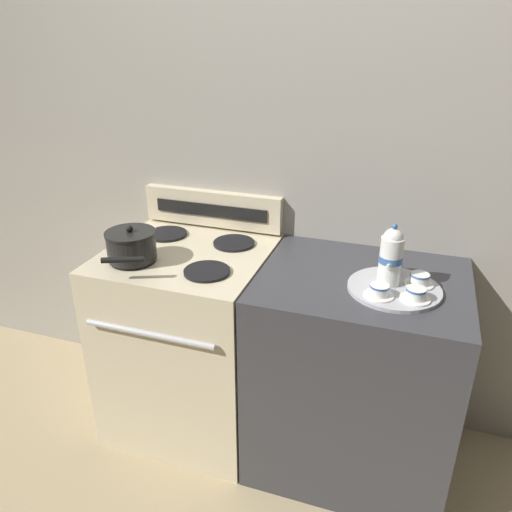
{
  "coord_description": "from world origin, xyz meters",
  "views": [
    {
      "loc": [
        0.5,
        -1.72,
        1.76
      ],
      "look_at": [
        -0.05,
        -0.1,
        0.96
      ],
      "focal_mm": 35.0,
      "sensor_mm": 36.0,
      "label": 1
    }
  ],
  "objects_px": {
    "saucepan": "(131,245)",
    "serving_tray": "(394,289)",
    "teapot": "(391,256)",
    "creamer_jug": "(393,265)",
    "teacup_front": "(420,279)",
    "stove": "(191,339)",
    "teacup_left": "(379,291)",
    "teacup_right": "(416,294)"
  },
  "relations": [
    {
      "from": "saucepan",
      "to": "teacup_front",
      "type": "xyz_separation_m",
      "value": [
        1.11,
        0.14,
        -0.04
      ]
    },
    {
      "from": "teacup_left",
      "to": "creamer_jug",
      "type": "distance_m",
      "value": 0.2
    },
    {
      "from": "serving_tray",
      "to": "saucepan",
      "type": "bearing_deg",
      "value": -174.93
    },
    {
      "from": "saucepan",
      "to": "serving_tray",
      "type": "relative_size",
      "value": 0.91
    },
    {
      "from": "saucepan",
      "to": "creamer_jug",
      "type": "xyz_separation_m",
      "value": [
        1.01,
        0.2,
        -0.02
      ]
    },
    {
      "from": "saucepan",
      "to": "creamer_jug",
      "type": "distance_m",
      "value": 1.03
    },
    {
      "from": "saucepan",
      "to": "serving_tray",
      "type": "height_order",
      "value": "saucepan"
    },
    {
      "from": "stove",
      "to": "teapot",
      "type": "distance_m",
      "value": 1.01
    },
    {
      "from": "saucepan",
      "to": "teapot",
      "type": "height_order",
      "value": "teapot"
    },
    {
      "from": "stove",
      "to": "teacup_left",
      "type": "relative_size",
      "value": 8.55
    },
    {
      "from": "stove",
      "to": "teacup_front",
      "type": "relative_size",
      "value": 8.55
    },
    {
      "from": "stove",
      "to": "teacup_front",
      "type": "bearing_deg",
      "value": -0.77
    },
    {
      "from": "serving_tray",
      "to": "teapot",
      "type": "bearing_deg",
      "value": 145.47
    },
    {
      "from": "stove",
      "to": "teacup_front",
      "type": "xyz_separation_m",
      "value": [
        0.95,
        -0.01,
        0.48
      ]
    },
    {
      "from": "teacup_front",
      "to": "teacup_left",
      "type": "bearing_deg",
      "value": -134.43
    },
    {
      "from": "teapot",
      "to": "stove",
      "type": "bearing_deg",
      "value": 177.28
    },
    {
      "from": "stove",
      "to": "saucepan",
      "type": "bearing_deg",
      "value": -137.64
    },
    {
      "from": "stove",
      "to": "teacup_right",
      "type": "distance_m",
      "value": 1.06
    },
    {
      "from": "teacup_front",
      "to": "stove",
      "type": "bearing_deg",
      "value": 179.23
    },
    {
      "from": "teapot",
      "to": "creamer_jug",
      "type": "distance_m",
      "value": 0.12
    },
    {
      "from": "saucepan",
      "to": "serving_tray",
      "type": "distance_m",
      "value": 1.03
    },
    {
      "from": "stove",
      "to": "saucepan",
      "type": "xyz_separation_m",
      "value": [
        -0.16,
        -0.15,
        0.51
      ]
    },
    {
      "from": "saucepan",
      "to": "stove",
      "type": "bearing_deg",
      "value": 42.36
    },
    {
      "from": "stove",
      "to": "creamer_jug",
      "type": "height_order",
      "value": "creamer_jug"
    },
    {
      "from": "teacup_right",
      "to": "teacup_front",
      "type": "xyz_separation_m",
      "value": [
        0.01,
        0.12,
        0.0
      ]
    },
    {
      "from": "teacup_left",
      "to": "saucepan",
      "type": "bearing_deg",
      "value": -179.78
    },
    {
      "from": "teacup_front",
      "to": "creamer_jug",
      "type": "bearing_deg",
      "value": 145.95
    },
    {
      "from": "teapot",
      "to": "teacup_right",
      "type": "distance_m",
      "value": 0.16
    },
    {
      "from": "saucepan",
      "to": "teacup_right",
      "type": "xyz_separation_m",
      "value": [
        1.1,
        0.02,
        -0.04
      ]
    },
    {
      "from": "teapot",
      "to": "teacup_left",
      "type": "height_order",
      "value": "teapot"
    },
    {
      "from": "stove",
      "to": "serving_tray",
      "type": "relative_size",
      "value": 2.67
    },
    {
      "from": "serving_tray",
      "to": "teacup_left",
      "type": "distance_m",
      "value": 0.1
    },
    {
      "from": "saucepan",
      "to": "teapot",
      "type": "xyz_separation_m",
      "value": [
        1.0,
        0.11,
        0.05
      ]
    },
    {
      "from": "saucepan",
      "to": "teacup_left",
      "type": "relative_size",
      "value": 2.9
    },
    {
      "from": "serving_tray",
      "to": "teapot",
      "type": "height_order",
      "value": "teapot"
    },
    {
      "from": "teacup_left",
      "to": "creamer_jug",
      "type": "xyz_separation_m",
      "value": [
        0.03,
        0.2,
        0.01
      ]
    },
    {
      "from": "teacup_right",
      "to": "teacup_front",
      "type": "relative_size",
      "value": 1.0
    },
    {
      "from": "stove",
      "to": "saucepan",
      "type": "distance_m",
      "value": 0.56
    },
    {
      "from": "stove",
      "to": "creamer_jug",
      "type": "bearing_deg",
      "value": 3.81
    },
    {
      "from": "creamer_jug",
      "to": "serving_tray",
      "type": "bearing_deg",
      "value": -80.39
    },
    {
      "from": "teapot",
      "to": "teacup_front",
      "type": "distance_m",
      "value": 0.14
    },
    {
      "from": "teacup_front",
      "to": "creamer_jug",
      "type": "height_order",
      "value": "creamer_jug"
    }
  ]
}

